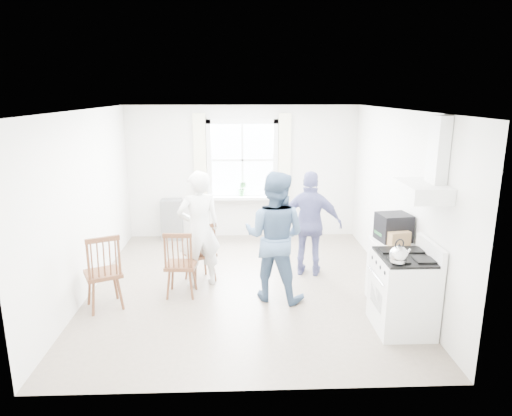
{
  "coord_description": "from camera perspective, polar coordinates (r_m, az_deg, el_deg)",
  "views": [
    {
      "loc": [
        -0.08,
        -6.39,
        2.84
      ],
      "look_at": [
        0.18,
        0.2,
        1.16
      ],
      "focal_mm": 32.0,
      "sensor_mm": 36.0,
      "label": 1
    }
  ],
  "objects": [
    {
      "name": "windsor_chair_b",
      "position": [
        6.47,
        -9.58,
        -6.14
      ],
      "size": [
        0.44,
        0.43,
        0.99
      ],
      "color": "#4E2B19",
      "rests_on": "ground"
    },
    {
      "name": "windsor_chair_c",
      "position": [
        6.32,
        -18.51,
        -6.77
      ],
      "size": [
        0.59,
        0.59,
        1.06
      ],
      "color": "#4E2B19",
      "rests_on": "ground"
    },
    {
      "name": "stereo_stack",
      "position": [
        6.39,
        16.8,
        -2.3
      ],
      "size": [
        0.46,
        0.42,
        0.36
      ],
      "color": "black",
      "rests_on": "low_cabinet"
    },
    {
      "name": "person_right",
      "position": [
        7.19,
        6.83,
        -1.99
      ],
      "size": [
        1.19,
        1.19,
        1.67
      ],
      "primitive_type": "imported",
      "rotation": [
        0.0,
        0.0,
        2.89
      ],
      "color": "navy",
      "rests_on": "ground"
    },
    {
      "name": "person_left",
      "position": [
        6.77,
        -7.13,
        -2.65
      ],
      "size": [
        0.82,
        0.82,
        1.75
      ],
      "primitive_type": "imported",
      "rotation": [
        0.0,
        0.0,
        3.48
      ],
      "color": "silver",
      "rests_on": "ground"
    },
    {
      "name": "window_assembly",
      "position": [
        8.94,
        -1.71,
        5.44
      ],
      "size": [
        1.88,
        0.24,
        1.7
      ],
      "color": "white",
      "rests_on": "room_shell"
    },
    {
      "name": "person_mid",
      "position": [
        6.29,
        2.33,
        -3.58
      ],
      "size": [
        1.15,
        1.15,
        1.82
      ],
      "primitive_type": "imported",
      "rotation": [
        0.0,
        0.0,
        2.76
      ],
      "color": "#455F81",
      "rests_on": "ground"
    },
    {
      "name": "gas_stove",
      "position": [
        5.9,
        17.94,
        -9.95
      ],
      "size": [
        0.68,
        0.76,
        1.12
      ],
      "color": "white",
      "rests_on": "ground"
    },
    {
      "name": "low_cabinet",
      "position": [
        6.54,
        16.42,
        -7.72
      ],
      "size": [
        0.5,
        0.55,
        0.9
      ],
      "primitive_type": "cube",
      "color": "white",
      "rests_on": "ground"
    },
    {
      "name": "potted_plant",
      "position": [
        8.94,
        -1.72,
        2.4
      ],
      "size": [
        0.21,
        0.21,
        0.29
      ],
      "primitive_type": "imported",
      "rotation": [
        0.0,
        0.0,
        -0.37
      ],
      "color": "#327134",
      "rests_on": "window_assembly"
    },
    {
      "name": "cardboard_box",
      "position": [
        6.25,
        17.22,
        -3.56
      ],
      "size": [
        0.33,
        0.27,
        0.18
      ],
      "primitive_type": "cube",
      "rotation": [
        0.0,
        0.0,
        0.28
      ],
      "color": "#A37D4F",
      "rests_on": "low_cabinet"
    },
    {
      "name": "range_hood",
      "position": [
        5.55,
        20.61,
        3.66
      ],
      "size": [
        0.45,
        0.76,
        0.94
      ],
      "color": "white",
      "rests_on": "room_shell"
    },
    {
      "name": "shelf_unit",
      "position": [
        9.15,
        -10.46,
        -1.41
      ],
      "size": [
        0.4,
        0.3,
        0.8
      ],
      "primitive_type": "cube",
      "color": "gray",
      "rests_on": "ground"
    },
    {
      "name": "kettle",
      "position": [
        5.43,
        17.4,
        -5.64
      ],
      "size": [
        0.21,
        0.21,
        0.29
      ],
      "color": "silver",
      "rests_on": "gas_stove"
    },
    {
      "name": "room_shell",
      "position": [
        6.57,
        -1.49,
        0.75
      ],
      "size": [
        4.62,
        5.12,
        2.64
      ],
      "color": "gray",
      "rests_on": "ground"
    },
    {
      "name": "windsor_chair_a",
      "position": [
        6.93,
        -6.67,
        -4.83
      ],
      "size": [
        0.54,
        0.54,
        0.95
      ],
      "color": "#4E2B19",
      "rests_on": "ground"
    }
  ]
}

